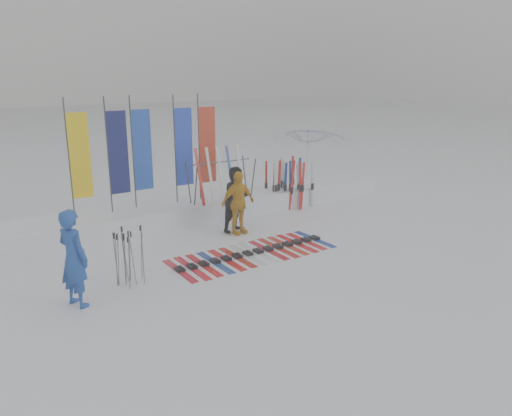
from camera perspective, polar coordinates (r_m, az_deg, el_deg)
ground at (r=11.93m, az=3.49°, el=-6.49°), size 120.00×120.00×0.00m
snow_bank at (r=15.55m, az=-6.77°, el=-0.15°), size 14.00×1.60×0.60m
person_blue at (r=10.22m, az=-20.13°, el=-5.41°), size 0.70×0.84×1.95m
person_black at (r=14.11m, az=-2.18°, el=1.00°), size 1.09×0.96×1.87m
person_yellow at (r=13.87m, az=-2.08°, el=0.58°), size 1.06×0.48×1.79m
tent_canopy at (r=18.23m, az=6.11°, el=5.29°), size 3.21×3.26×2.53m
ski_row at (r=12.57m, az=-0.35°, el=-5.12°), size 4.21×1.69×0.07m
pole_cluster at (r=11.04m, az=-14.53°, el=-5.52°), size 0.64×0.73×1.26m
feather_flags at (r=14.70m, az=-12.29°, el=6.46°), size 4.37×0.18×3.20m
ski_rack at (r=15.26m, az=-3.98°, el=3.81°), size 2.04×0.80×1.23m
upright_skis at (r=16.66m, az=3.87°, el=2.72°), size 1.38×1.07×1.69m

